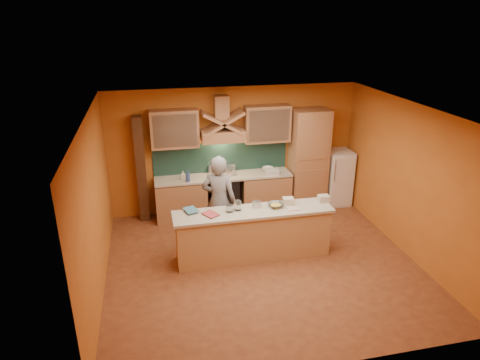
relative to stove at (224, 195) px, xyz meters
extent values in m
cube|color=brown|center=(0.30, -2.20, -0.45)|extent=(5.50, 5.00, 0.01)
cube|color=white|center=(0.30, -2.20, 2.35)|extent=(5.50, 5.00, 0.01)
cube|color=#C56B26|center=(0.30, 0.30, 0.95)|extent=(5.50, 0.02, 2.80)
cube|color=#C56B26|center=(0.30, -4.70, 0.95)|extent=(5.50, 0.02, 2.80)
cube|color=#C56B26|center=(-2.45, -2.20, 0.95)|extent=(0.02, 5.00, 2.80)
cube|color=#C56B26|center=(3.05, -2.20, 0.95)|extent=(0.02, 5.00, 2.80)
cube|color=#B27951|center=(-0.95, 0.00, -0.02)|extent=(1.10, 0.60, 0.86)
cube|color=#B27951|center=(0.95, 0.00, -0.02)|extent=(1.10, 0.60, 0.86)
cube|color=beige|center=(0.00, 0.00, 0.45)|extent=(3.00, 0.62, 0.04)
cube|color=black|center=(0.00, 0.00, 0.00)|extent=(0.60, 0.58, 0.90)
cube|color=#16322C|center=(0.00, 0.28, 0.80)|extent=(3.00, 0.03, 0.70)
cube|color=#B27951|center=(0.00, 0.05, 1.37)|extent=(0.92, 0.50, 0.24)
cube|color=#B27951|center=(0.00, 0.15, 1.95)|extent=(0.30, 0.30, 0.50)
cube|color=#B27951|center=(-1.00, 0.12, 1.55)|extent=(1.00, 0.35, 0.80)
cube|color=#B27951|center=(1.00, 0.12, 1.55)|extent=(1.00, 0.35, 0.80)
cube|color=#B27951|center=(1.95, 0.00, 0.70)|extent=(0.80, 0.60, 2.30)
cube|color=white|center=(2.70, 0.00, 0.20)|extent=(0.58, 0.60, 1.30)
cube|color=#472816|center=(-1.75, 0.15, 0.70)|extent=(0.20, 0.30, 2.30)
cube|color=tan|center=(0.20, -1.90, -0.01)|extent=(2.80, 0.55, 0.88)
cube|color=beige|center=(0.20, -1.90, 0.47)|extent=(2.90, 0.62, 0.05)
imported|color=gray|center=(-0.33, -1.30, 0.46)|extent=(0.78, 0.65, 1.82)
cylinder|color=#AEADB4|center=(-0.15, -0.08, 0.53)|extent=(0.23, 0.23, 0.16)
cylinder|color=silver|center=(0.16, 0.02, 0.53)|extent=(0.24, 0.24, 0.16)
imported|color=white|center=(-0.88, -0.02, 0.56)|extent=(0.08, 0.09, 0.18)
imported|color=#314887|center=(-0.80, -0.19, 0.60)|extent=(0.14, 0.14, 0.26)
imported|color=silver|center=(1.03, 0.09, 0.51)|extent=(0.31, 0.31, 0.08)
cube|color=silver|center=(1.06, -0.14, 0.52)|extent=(0.33, 0.28, 0.11)
imported|color=#AD3E44|center=(-0.67, -1.96, 0.51)|extent=(0.33, 0.35, 0.03)
imported|color=teal|center=(-1.00, -1.74, 0.53)|extent=(0.29, 0.34, 0.02)
cylinder|color=white|center=(-0.07, -1.82, 0.58)|extent=(0.15, 0.15, 0.18)
cylinder|color=white|center=(-0.23, -1.86, 0.56)|extent=(0.16, 0.16, 0.12)
cube|color=silver|center=(0.29, -1.78, 0.55)|extent=(0.15, 0.15, 0.10)
imported|color=silver|center=(0.64, -1.83, 0.53)|extent=(0.30, 0.30, 0.07)
cube|color=beige|center=(0.92, -1.99, 0.50)|extent=(0.23, 0.17, 0.02)
cube|color=beige|center=(0.89, -1.78, 0.56)|extent=(0.21, 0.18, 0.13)
cube|color=beige|center=(1.58, -1.80, 0.56)|extent=(0.20, 0.16, 0.12)
camera|label=1|loc=(-1.52, -8.61, 3.83)|focal=32.00mm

